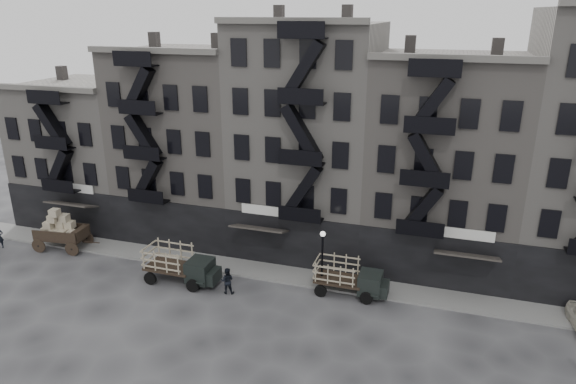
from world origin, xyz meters
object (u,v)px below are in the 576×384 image
(wagon, at_px, (60,226))
(pedestrian_mid, at_px, (227,281))
(stake_truck_west, at_px, (180,262))
(stake_truck_east, at_px, (349,275))

(wagon, height_order, pedestrian_mid, wagon)
(wagon, distance_m, stake_truck_west, 11.71)
(stake_truck_west, height_order, stake_truck_east, stake_truck_west)
(wagon, relative_size, stake_truck_east, 0.87)
(stake_truck_west, xyz_separation_m, pedestrian_mid, (3.71, -0.42, -0.57))
(wagon, xyz_separation_m, pedestrian_mid, (15.25, -2.33, -1.02))
(wagon, xyz_separation_m, stake_truck_west, (11.54, -1.91, -0.44))
(pedestrian_mid, bearing_deg, wagon, -23.02)
(stake_truck_east, height_order, pedestrian_mid, stake_truck_east)
(stake_truck_east, relative_size, pedestrian_mid, 2.65)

